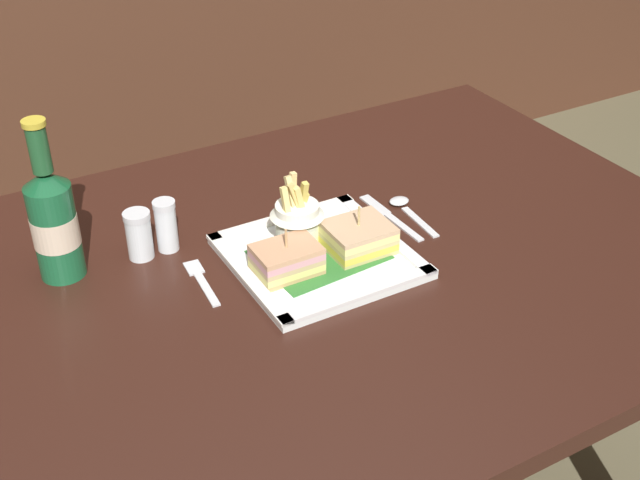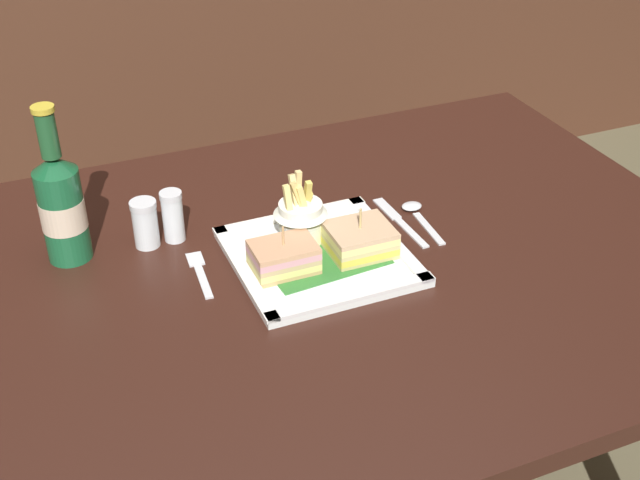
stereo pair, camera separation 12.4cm
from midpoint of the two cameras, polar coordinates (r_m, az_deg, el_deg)
dining_table at (r=1.33m, az=2.80°, el=-5.91°), size 1.27×0.91×0.75m
square_plate at (r=1.26m, az=2.69°, el=-1.27°), size 0.26×0.26×0.02m
sandwich_half_left at (r=1.21m, az=0.40°, el=-1.29°), size 0.10×0.07×0.07m
sandwich_half_right at (r=1.26m, az=5.58°, el=-0.08°), size 0.10×0.08×0.08m
fries_cup at (r=1.27m, az=1.45°, el=1.69°), size 0.08×0.08×0.12m
beer_bottle at (r=1.27m, az=-14.74°, el=2.28°), size 0.07×0.07×0.25m
fork at (r=1.24m, az=-5.48°, el=-2.26°), size 0.03×0.12×0.00m
knife at (r=1.38m, az=7.98°, el=1.30°), size 0.02×0.17×0.00m
spoon at (r=1.39m, az=9.18°, el=1.84°), size 0.03×0.13×0.01m
salt_shaker at (r=1.30m, az=-9.27°, el=0.85°), size 0.04×0.04×0.08m
pepper_shaker at (r=1.31m, az=-7.42°, el=1.36°), size 0.04×0.04×0.08m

